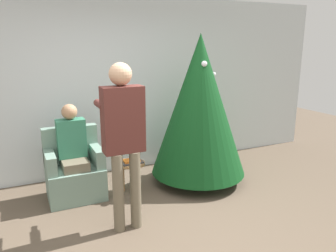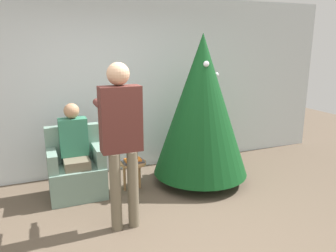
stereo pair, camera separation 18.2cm
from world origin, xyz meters
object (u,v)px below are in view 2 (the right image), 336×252
Objects in this scene: christmas_tree at (201,106)px; person_standing at (121,131)px; armchair at (76,170)px; person_seated at (75,147)px; side_stool at (133,167)px.

christmas_tree is 1.55m from person_standing.
armchair is at bearing 171.93° from christmas_tree.
person_seated reaches higher than armchair.
person_standing reaches higher than armchair.
armchair reaches higher than side_stool.
person_seated is 1.14m from person_standing.
person_seated is at bearing 172.61° from christmas_tree.
person_standing reaches higher than side_stool.
christmas_tree is 5.04× the size of side_stool.
christmas_tree is 1.18× the size of person_standing.
armchair is 2.17× the size of side_stool.
christmas_tree is at bearing 29.35° from person_standing.
armchair is 1.32m from person_standing.
person_seated is at bearing 111.33° from person_standing.
person_standing is at bearing -150.65° from christmas_tree.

